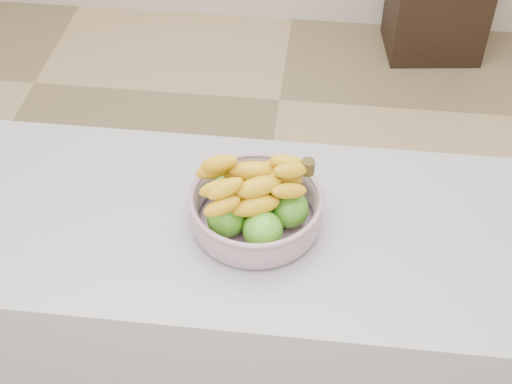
# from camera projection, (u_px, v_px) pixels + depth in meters

# --- Properties ---
(ground) EXTENTS (4.00, 4.00, 0.00)m
(ground) POSITION_uv_depth(u_px,v_px,m) (248.00, 302.00, 2.59)
(ground) COLOR tan
(ground) RESTS_ON ground
(counter) EXTENTS (2.00, 0.60, 0.90)m
(counter) POSITION_uv_depth(u_px,v_px,m) (226.00, 334.00, 1.95)
(counter) COLOR #999BA1
(counter) RESTS_ON ground
(fruit_bowl) EXTENTS (0.30, 0.30, 0.17)m
(fruit_bowl) POSITION_uv_depth(u_px,v_px,m) (256.00, 206.00, 1.59)
(fruit_bowl) COLOR #A7B2C8
(fruit_bowl) RESTS_ON counter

